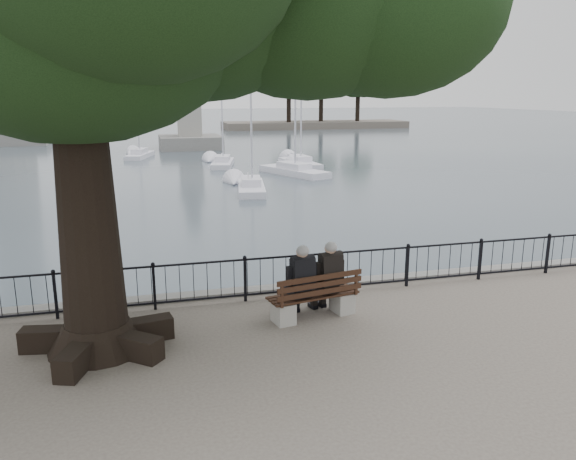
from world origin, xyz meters
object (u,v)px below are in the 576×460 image
object	(u,v)px
person_left	(299,284)
person_right	(327,280)
bench	(314,302)
lion_monument	(190,126)

from	to	relation	value
person_left	person_right	distance (m)	0.66
bench	person_right	distance (m)	0.53
person_right	bench	bearing A→B (deg)	-151.29
bench	person_left	bearing A→B (deg)	171.06
bench	person_left	world-z (taller)	person_left
lion_monument	person_left	bearing A→B (deg)	-92.47
person_right	lion_monument	distance (m)	48.61
person_left	person_right	bearing A→B (deg)	10.93
bench	lion_monument	distance (m)	48.80
person_right	lion_monument	xyz separation A→B (m)	(1.46, 48.58, 0.55)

